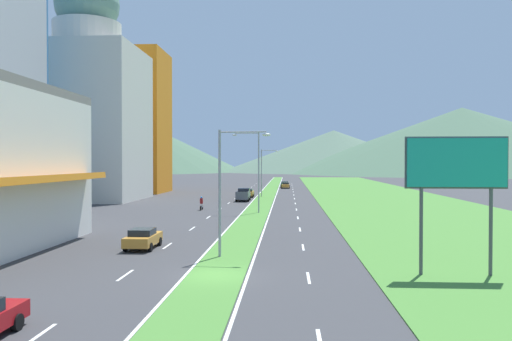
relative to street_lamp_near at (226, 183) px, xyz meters
name	(u,v)px	position (x,y,z in m)	size (l,w,h in m)	color
ground_plane	(216,276)	(0.11, -5.50, -4.97)	(600.00, 600.00, 0.00)	#38383A
grass_median	(265,198)	(0.11, 54.50, -4.94)	(3.20, 240.00, 0.06)	#477F33
grass_verge_right	(385,199)	(20.71, 54.50, -4.94)	(24.00, 240.00, 0.06)	#477F33
lane_dash_left_1	(38,336)	(-4.99, -15.55, -4.97)	(0.16, 2.80, 0.01)	silver
lane_dash_left_2	(125,275)	(-4.99, -5.61, -4.97)	(0.16, 2.80, 0.01)	silver
lane_dash_left_3	(167,246)	(-4.99, 4.34, -4.97)	(0.16, 2.80, 0.01)	silver
lane_dash_left_4	(192,229)	(-4.99, 14.28, -4.97)	(0.16, 2.80, 0.01)	silver
lane_dash_left_5	(209,217)	(-4.99, 24.23, -4.97)	(0.16, 2.80, 0.01)	silver
lane_dash_left_6	(220,209)	(-4.99, 34.17, -4.97)	(0.16, 2.80, 0.01)	silver
lane_dash_left_7	(229,203)	(-4.99, 44.12, -4.97)	(0.16, 2.80, 0.01)	silver
lane_dash_left_8	(235,198)	(-4.99, 54.06, -4.97)	(0.16, 2.80, 0.01)	silver
lane_dash_left_9	(241,195)	(-4.99, 64.01, -4.97)	(0.16, 2.80, 0.01)	silver
lane_dash_left_10	(245,192)	(-4.99, 73.95, -4.97)	(0.16, 2.80, 0.01)	silver
lane_dash_left_11	(249,189)	(-4.99, 83.90, -4.97)	(0.16, 2.80, 0.01)	silver
lane_dash_left_12	(252,187)	(-4.99, 93.84, -4.97)	(0.16, 2.80, 0.01)	silver
lane_dash_left_13	(254,185)	(-4.99, 103.78, -4.97)	(0.16, 2.80, 0.01)	silver
lane_dash_left_14	(257,184)	(-4.99, 113.73, -4.97)	(0.16, 2.80, 0.01)	silver
lane_dash_right_2	(309,278)	(5.21, -5.61, -4.97)	(0.16, 2.80, 0.01)	silver
lane_dash_right_3	(303,247)	(5.21, 4.34, -4.97)	(0.16, 2.80, 0.01)	silver
lane_dash_right_4	(300,229)	(5.21, 14.28, -4.97)	(0.16, 2.80, 0.01)	silver
lane_dash_right_5	(298,218)	(5.21, 24.23, -4.97)	(0.16, 2.80, 0.01)	silver
lane_dash_right_6	(296,210)	(5.21, 34.17, -4.97)	(0.16, 2.80, 0.01)	silver
lane_dash_right_7	(295,203)	(5.21, 44.12, -4.97)	(0.16, 2.80, 0.01)	silver
lane_dash_right_8	(294,199)	(5.21, 54.06, -4.97)	(0.16, 2.80, 0.01)	silver
lane_dash_right_9	(294,195)	(5.21, 64.01, -4.97)	(0.16, 2.80, 0.01)	silver
lane_dash_right_10	(293,192)	(5.21, 73.95, -4.97)	(0.16, 2.80, 0.01)	silver
lane_dash_right_11	(293,189)	(5.21, 83.90, -4.97)	(0.16, 2.80, 0.01)	silver
lane_dash_right_12	(292,187)	(5.21, 93.84, -4.97)	(0.16, 2.80, 0.01)	silver
lane_dash_right_13	(292,185)	(5.21, 103.78, -4.97)	(0.16, 2.80, 0.01)	silver
lane_dash_right_14	(292,184)	(5.21, 113.73, -4.97)	(0.16, 2.80, 0.01)	silver
edge_line_median_left	(255,198)	(-1.64, 54.50, -4.97)	(0.16, 240.00, 0.01)	silver
edge_line_median_right	(275,198)	(1.86, 54.50, -4.97)	(0.16, 240.00, 0.01)	silver
domed_building	(88,104)	(-29.33, 49.71, 10.97)	(17.41, 17.41, 37.87)	beige
midrise_colored	(134,122)	(-27.77, 70.11, 9.58)	(13.07, 13.07, 29.11)	orange
hill_far_left	(102,138)	(-116.69, 290.55, 17.21)	(185.04, 185.04, 44.36)	#47664C
hill_far_center	(334,151)	(33.08, 292.22, 8.21)	(143.81, 143.81, 26.36)	#516B56
hill_far_right	(462,140)	(102.00, 260.03, 13.49)	(205.43, 205.43, 36.92)	#47664C
street_lamp_near	(226,183)	(0.00, 0.00, 0.00)	(3.48, 0.47, 8.47)	#99999E
street_lamp_mid	(256,166)	(0.11, 29.34, 0.81)	(3.38, 0.45, 10.04)	#99999E
street_lamp_far	(264,169)	(-0.33, 58.58, 0.03)	(3.17, 0.41, 8.59)	#99999E
billboard_roadside	(456,169)	(13.40, -4.63, 0.96)	(5.61, 0.28, 7.75)	#4C4C51
car_0	(286,185)	(3.52, 88.09, -4.24)	(2.00, 4.17, 1.41)	#C6842D
car_1	(248,193)	(-3.09, 57.69, -4.21)	(2.03, 4.62, 1.47)	#C6842D
car_3	(285,184)	(3.29, 93.70, -4.23)	(2.00, 4.43, 1.46)	#0C5128
car_4	(143,238)	(-6.51, 3.10, -4.22)	(2.02, 4.23, 1.47)	#C6842D
pickup_truck_0	(243,195)	(-3.15, 48.90, -3.99)	(2.18, 5.40, 2.00)	#515459
motorcycle_rider	(202,204)	(-7.27, 32.80, -4.23)	(0.36, 2.00, 1.80)	black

